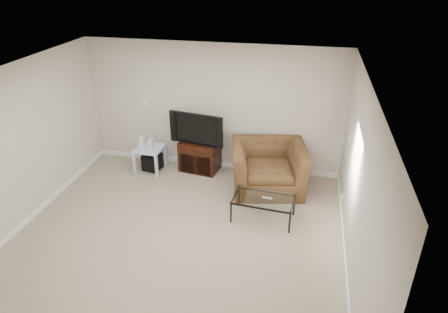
% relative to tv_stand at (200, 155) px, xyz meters
% --- Properties ---
extents(floor, '(5.00, 5.00, 0.00)m').
position_rel_tv_stand_xyz_m(floor, '(0.22, -2.28, -0.31)').
color(floor, tan).
rests_on(floor, ground).
extents(ceiling, '(5.00, 5.00, 0.00)m').
position_rel_tv_stand_xyz_m(ceiling, '(0.22, -2.28, 2.19)').
color(ceiling, white).
rests_on(ceiling, ground).
extents(wall_back, '(5.00, 0.02, 2.50)m').
position_rel_tv_stand_xyz_m(wall_back, '(0.22, 0.22, 0.94)').
color(wall_back, silver).
rests_on(wall_back, ground).
extents(wall_left, '(0.02, 5.00, 2.50)m').
position_rel_tv_stand_xyz_m(wall_left, '(-2.28, -2.28, 0.94)').
color(wall_left, silver).
rests_on(wall_left, ground).
extents(wall_right, '(0.02, 5.00, 2.50)m').
position_rel_tv_stand_xyz_m(wall_right, '(2.72, -2.28, 0.94)').
color(wall_right, silver).
rests_on(wall_right, ground).
extents(plate_back, '(0.12, 0.02, 0.12)m').
position_rel_tv_stand_xyz_m(plate_back, '(-1.18, 0.21, 0.94)').
color(plate_back, white).
rests_on(plate_back, wall_back).
extents(plate_right_switch, '(0.02, 0.09, 0.13)m').
position_rel_tv_stand_xyz_m(plate_right_switch, '(2.71, -0.68, 0.94)').
color(plate_right_switch, white).
rests_on(plate_right_switch, wall_right).
extents(plate_right_outlet, '(0.02, 0.08, 0.12)m').
position_rel_tv_stand_xyz_m(plate_right_outlet, '(2.71, -0.98, -0.01)').
color(plate_right_outlet, white).
rests_on(plate_right_outlet, wall_right).
extents(tv_stand, '(0.81, 0.61, 0.62)m').
position_rel_tv_stand_xyz_m(tv_stand, '(0.00, 0.00, 0.00)').
color(tv_stand, black).
rests_on(tv_stand, floor).
extents(dvd_player, '(0.43, 0.33, 0.06)m').
position_rel_tv_stand_xyz_m(dvd_player, '(-0.01, -0.04, 0.21)').
color(dvd_player, black).
rests_on(dvd_player, tv_stand).
extents(television, '(1.03, 0.37, 0.63)m').
position_rel_tv_stand_xyz_m(television, '(-0.00, -0.03, 0.62)').
color(television, black).
rests_on(television, tv_stand).
extents(side_table, '(0.54, 0.54, 0.50)m').
position_rel_tv_stand_xyz_m(side_table, '(-0.97, -0.23, -0.06)').
color(side_table, silver).
rests_on(side_table, floor).
extents(subwoofer, '(0.37, 0.37, 0.32)m').
position_rel_tv_stand_xyz_m(subwoofer, '(-0.94, -0.21, -0.13)').
color(subwoofer, black).
rests_on(subwoofer, floor).
extents(game_console, '(0.05, 0.17, 0.23)m').
position_rel_tv_stand_xyz_m(game_console, '(-1.10, -0.25, 0.30)').
color(game_console, white).
rests_on(game_console, side_table).
extents(game_case, '(0.06, 0.15, 0.20)m').
position_rel_tv_stand_xyz_m(game_case, '(-0.91, -0.25, 0.28)').
color(game_case, silver).
rests_on(game_case, side_table).
extents(recliner, '(1.46, 1.10, 1.15)m').
position_rel_tv_stand_xyz_m(recliner, '(1.41, -0.42, 0.26)').
color(recliner, brown).
rests_on(recliner, floor).
extents(coffee_table, '(1.06, 0.66, 0.40)m').
position_rel_tv_stand_xyz_m(coffee_table, '(1.45, -1.43, -0.11)').
color(coffee_table, black).
rests_on(coffee_table, floor).
extents(remote, '(0.16, 0.06, 0.02)m').
position_rel_tv_stand_xyz_m(remote, '(1.51, -1.42, 0.10)').
color(remote, '#B2B2B7').
rests_on(remote, coffee_table).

